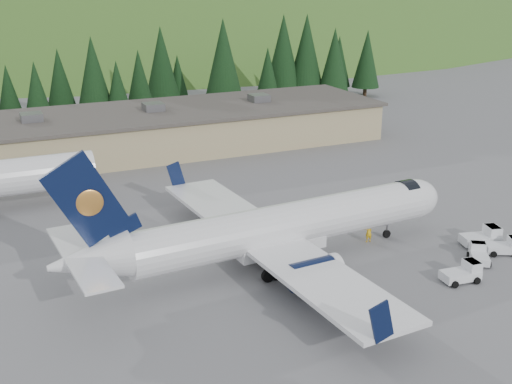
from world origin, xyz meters
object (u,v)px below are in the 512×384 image
(baggage_tug_a, at_px, (463,273))
(baggage_tug_d, at_px, (506,246))
(baggage_tug_b, at_px, (483,237))
(terminal_building, at_px, (116,133))
(airliner, at_px, (277,229))
(baggage_tug_c, at_px, (479,254))
(ramp_worker, at_px, (369,232))

(baggage_tug_a, relative_size, baggage_tug_d, 0.99)
(baggage_tug_b, bearing_deg, terminal_building, 130.88)
(baggage_tug_b, relative_size, terminal_building, 0.05)
(airliner, xyz_separation_m, baggage_tug_b, (17.60, -4.06, -2.23))
(baggage_tug_c, xyz_separation_m, terminal_building, (-19.04, 44.40, 2.01))
(airliner, xyz_separation_m, baggage_tug_d, (18.07, -6.17, -2.34))
(baggage_tug_b, relative_size, baggage_tug_d, 1.14)
(airliner, relative_size, baggage_tug_b, 9.72)
(baggage_tug_d, bearing_deg, baggage_tug_b, 129.79)
(baggage_tug_a, height_order, baggage_tug_b, baggage_tug_b)
(baggage_tug_d, bearing_deg, ramp_worker, 170.08)
(baggage_tug_b, bearing_deg, ramp_worker, 164.83)
(airliner, relative_size, baggage_tug_a, 11.19)
(baggage_tug_c, height_order, ramp_worker, ramp_worker)
(baggage_tug_b, distance_m, baggage_tug_c, 3.45)
(baggage_tug_c, bearing_deg, baggage_tug_b, -15.57)
(baggage_tug_a, height_order, terminal_building, terminal_building)
(airliner, distance_m, baggage_tug_b, 18.20)
(baggage_tug_a, distance_m, baggage_tug_d, 7.04)
(terminal_building, bearing_deg, baggage_tug_b, -62.83)
(airliner, distance_m, ramp_worker, 9.39)
(baggage_tug_c, height_order, baggage_tug_d, baggage_tug_d)
(terminal_building, distance_m, baggage_tug_d, 49.49)
(baggage_tug_a, relative_size, ramp_worker, 1.59)
(baggage_tug_b, xyz_separation_m, ramp_worker, (-8.46, 4.66, 0.19))
(terminal_building, relative_size, ramp_worker, 37.39)
(baggage_tug_c, distance_m, terminal_building, 48.35)
(airliner, height_order, baggage_tug_c, airliner)
(baggage_tug_b, bearing_deg, baggage_tug_a, -129.96)
(baggage_tug_c, bearing_deg, baggage_tug_a, 155.24)
(baggage_tug_c, relative_size, baggage_tug_d, 0.93)
(baggage_tug_b, xyz_separation_m, baggage_tug_d, (0.47, -2.12, -0.11))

